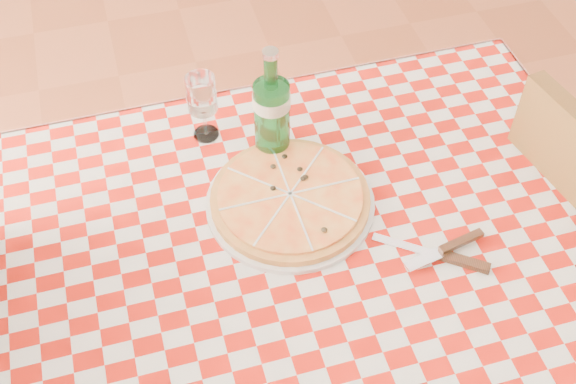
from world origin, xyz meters
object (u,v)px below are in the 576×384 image
water_bottle (272,106)px  wine_glass (203,108)px  pizza_plate (290,198)px  dining_table (305,261)px

water_bottle → wine_glass: size_ratio=1.71×
pizza_plate → wine_glass: 0.28m
pizza_plate → wine_glass: wine_glass is taller
dining_table → water_bottle: size_ratio=4.32×
water_bottle → wine_glass: (-0.13, 0.09, -0.06)m
pizza_plate → wine_glass: size_ratio=2.12×
pizza_plate → wine_glass: (-0.12, 0.25, 0.06)m
dining_table → water_bottle: water_bottle is taller
water_bottle → pizza_plate: bearing=-91.5°
dining_table → wine_glass: 0.39m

